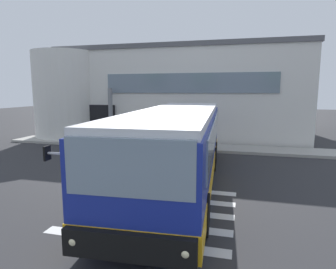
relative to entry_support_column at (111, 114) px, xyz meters
The scene contains 9 objects.
ground_plane 6.92m from the entry_support_column, 53.98° to the right, with size 80.00×90.00×0.02m, color #2B2B2D.
bay_paint_stripes 11.43m from the entry_support_column, 58.31° to the right, with size 4.40×3.96×0.01m.
terminal_building 7.06m from the entry_support_column, 61.94° to the left, with size 18.40×13.80×6.28m.
boarding_curb 4.34m from the entry_support_column, ahead, with size 20.60×2.00×0.15m, color #9E9B93.
entry_support_column is the anchor object (origin of this frame).
bus_main_foreground 9.51m from the entry_support_column, 50.57° to the right, with size 3.24×10.92×2.70m.
passenger_near_column 1.08m from the entry_support_column, 14.26° to the right, with size 0.58×0.44×1.68m.
passenger_by_doorway 2.27m from the entry_support_column, 18.34° to the right, with size 0.57×0.31×1.68m.
safety_bollard_yellow 4.98m from the entry_support_column, 22.09° to the right, with size 0.18×0.18×0.90m, color yellow.
Camera 1 is at (4.30, -11.67, 3.35)m, focal length 30.93 mm.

